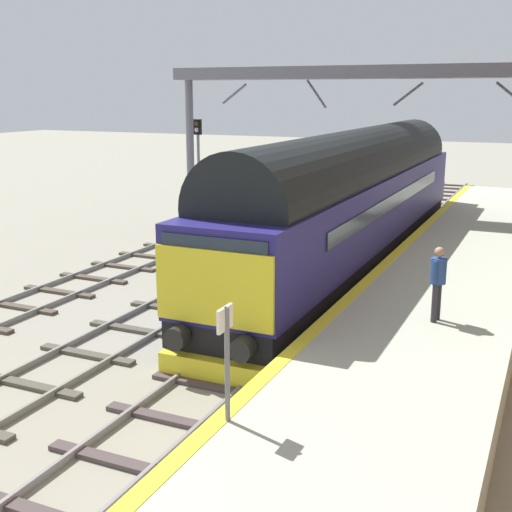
{
  "coord_description": "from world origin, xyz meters",
  "views": [
    {
      "loc": [
        6.1,
        -14.98,
        5.84
      ],
      "look_at": [
        0.2,
        -1.99,
        2.34
      ],
      "focal_mm": 46.86,
      "sensor_mm": 36.0,
      "label": 1
    }
  ],
  "objects_px": {
    "platform_number_sign": "(226,346)",
    "diesel_locomotive": "(355,196)",
    "waiting_passenger": "(438,277)",
    "signal_post_mid": "(198,157)"
  },
  "relations": [
    {
      "from": "platform_number_sign",
      "to": "waiting_passenger",
      "type": "bearing_deg",
      "value": 70.78
    },
    {
      "from": "signal_post_mid",
      "to": "platform_number_sign",
      "type": "relative_size",
      "value": 2.58
    },
    {
      "from": "waiting_passenger",
      "to": "signal_post_mid",
      "type": "bearing_deg",
      "value": 55.71
    },
    {
      "from": "diesel_locomotive",
      "to": "waiting_passenger",
      "type": "bearing_deg",
      "value": -61.08
    },
    {
      "from": "signal_post_mid",
      "to": "platform_number_sign",
      "type": "bearing_deg",
      "value": -59.74
    },
    {
      "from": "diesel_locomotive",
      "to": "platform_number_sign",
      "type": "xyz_separation_m",
      "value": [
        1.87,
        -13.1,
        -0.28
      ]
    },
    {
      "from": "signal_post_mid",
      "to": "platform_number_sign",
      "type": "xyz_separation_m",
      "value": [
        11.35,
        -19.46,
        -0.67
      ]
    },
    {
      "from": "diesel_locomotive",
      "to": "waiting_passenger",
      "type": "height_order",
      "value": "diesel_locomotive"
    },
    {
      "from": "diesel_locomotive",
      "to": "signal_post_mid",
      "type": "relative_size",
      "value": 4.4
    },
    {
      "from": "platform_number_sign",
      "to": "diesel_locomotive",
      "type": "bearing_deg",
      "value": 98.14
    }
  ]
}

